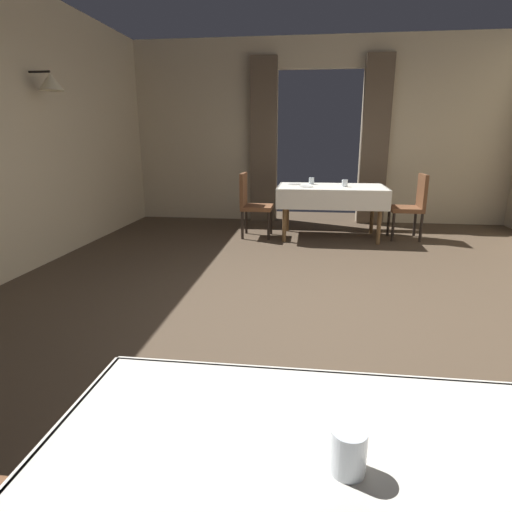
{
  "coord_description": "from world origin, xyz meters",
  "views": [
    {
      "loc": [
        -0.1,
        -3.38,
        1.42
      ],
      "look_at": [
        -0.6,
        0.59,
        0.31
      ],
      "focal_mm": 29.93,
      "sensor_mm": 36.0,
      "label": 1
    }
  ],
  "objects_px": {
    "glass_near_b": "(347,451)",
    "dining_table_mid": "(331,192)",
    "plate_mid_b": "(294,184)",
    "glass_mid_c": "(311,181)",
    "glass_mid_a": "(345,183)",
    "chair_mid_left": "(251,202)",
    "chair_mid_right": "(412,203)",
    "plate_mid_d": "(306,186)"
  },
  "relations": [
    {
      "from": "glass_mid_a",
      "to": "plate_mid_b",
      "type": "height_order",
      "value": "glass_mid_a"
    },
    {
      "from": "glass_mid_a",
      "to": "chair_mid_left",
      "type": "bearing_deg",
      "value": -178.25
    },
    {
      "from": "chair_mid_left",
      "to": "plate_mid_b",
      "type": "relative_size",
      "value": 4.72
    },
    {
      "from": "glass_mid_a",
      "to": "plate_mid_b",
      "type": "distance_m",
      "value": 0.76
    },
    {
      "from": "plate_mid_d",
      "to": "chair_mid_left",
      "type": "bearing_deg",
      "value": 176.34
    },
    {
      "from": "dining_table_mid",
      "to": "plate_mid_d",
      "type": "height_order",
      "value": "plate_mid_d"
    },
    {
      "from": "dining_table_mid",
      "to": "glass_near_b",
      "type": "distance_m",
      "value": 5.48
    },
    {
      "from": "glass_mid_a",
      "to": "dining_table_mid",
      "type": "bearing_deg",
      "value": 165.62
    },
    {
      "from": "glass_near_b",
      "to": "chair_mid_right",
      "type": "bearing_deg",
      "value": 76.3
    },
    {
      "from": "plate_mid_b",
      "to": "glass_near_b",
      "type": "bearing_deg",
      "value": -86.46
    },
    {
      "from": "chair_mid_left",
      "to": "plate_mid_d",
      "type": "distance_m",
      "value": 0.82
    },
    {
      "from": "glass_mid_a",
      "to": "glass_mid_c",
      "type": "xyz_separation_m",
      "value": [
        -0.47,
        0.28,
        -0.0
      ]
    },
    {
      "from": "plate_mid_d",
      "to": "plate_mid_b",
      "type": "bearing_deg",
      "value": 119.43
    },
    {
      "from": "chair_mid_left",
      "to": "glass_mid_c",
      "type": "relative_size",
      "value": 9.39
    },
    {
      "from": "glass_near_b",
      "to": "plate_mid_b",
      "type": "bearing_deg",
      "value": 93.54
    },
    {
      "from": "plate_mid_b",
      "to": "dining_table_mid",
      "type": "bearing_deg",
      "value": -18.54
    },
    {
      "from": "chair_mid_right",
      "to": "glass_mid_a",
      "type": "distance_m",
      "value": 1.01
    },
    {
      "from": "glass_near_b",
      "to": "glass_mid_c",
      "type": "height_order",
      "value": "glass_mid_c"
    },
    {
      "from": "glass_near_b",
      "to": "plate_mid_d",
      "type": "relative_size",
      "value": 0.46
    },
    {
      "from": "glass_mid_a",
      "to": "plate_mid_d",
      "type": "distance_m",
      "value": 0.56
    },
    {
      "from": "glass_mid_a",
      "to": "plate_mid_b",
      "type": "bearing_deg",
      "value": 162.46
    },
    {
      "from": "plate_mid_b",
      "to": "chair_mid_right",
      "type": "bearing_deg",
      "value": -4.58
    },
    {
      "from": "glass_mid_a",
      "to": "glass_mid_c",
      "type": "relative_size",
      "value": 1.0
    },
    {
      "from": "dining_table_mid",
      "to": "plate_mid_b",
      "type": "xyz_separation_m",
      "value": [
        -0.55,
        0.18,
        0.1
      ]
    },
    {
      "from": "dining_table_mid",
      "to": "chair_mid_right",
      "type": "height_order",
      "value": "chair_mid_right"
    },
    {
      "from": "chair_mid_right",
      "to": "plate_mid_d",
      "type": "relative_size",
      "value": 4.37
    },
    {
      "from": "chair_mid_right",
      "to": "plate_mid_d",
      "type": "bearing_deg",
      "value": -173.06
    },
    {
      "from": "chair_mid_right",
      "to": "glass_mid_a",
      "type": "height_order",
      "value": "chair_mid_right"
    },
    {
      "from": "chair_mid_right",
      "to": "plate_mid_d",
      "type": "distance_m",
      "value": 1.55
    },
    {
      "from": "glass_mid_a",
      "to": "plate_mid_d",
      "type": "relative_size",
      "value": 0.47
    },
    {
      "from": "glass_mid_a",
      "to": "plate_mid_b",
      "type": "relative_size",
      "value": 0.5
    },
    {
      "from": "plate_mid_b",
      "to": "glass_mid_c",
      "type": "relative_size",
      "value": 1.99
    },
    {
      "from": "chair_mid_left",
      "to": "dining_table_mid",
      "type": "bearing_deg",
      "value": 4.3
    },
    {
      "from": "dining_table_mid",
      "to": "chair_mid_right",
      "type": "bearing_deg",
      "value": 2.42
    },
    {
      "from": "chair_mid_left",
      "to": "glass_near_b",
      "type": "height_order",
      "value": "chair_mid_left"
    },
    {
      "from": "chair_mid_right",
      "to": "plate_mid_b",
      "type": "bearing_deg",
      "value": 175.42
    },
    {
      "from": "glass_near_b",
      "to": "dining_table_mid",
      "type": "bearing_deg",
      "value": 87.92
    },
    {
      "from": "chair_mid_left",
      "to": "plate_mid_d",
      "type": "bearing_deg",
      "value": -3.66
    },
    {
      "from": "dining_table_mid",
      "to": "plate_mid_d",
      "type": "distance_m",
      "value": 0.4
    },
    {
      "from": "glass_near_b",
      "to": "plate_mid_b",
      "type": "relative_size",
      "value": 0.5
    },
    {
      "from": "glass_near_b",
      "to": "glass_mid_a",
      "type": "distance_m",
      "value": 5.44
    },
    {
      "from": "dining_table_mid",
      "to": "chair_mid_left",
      "type": "xyz_separation_m",
      "value": [
        -1.15,
        -0.09,
        -0.14
      ]
    }
  ]
}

